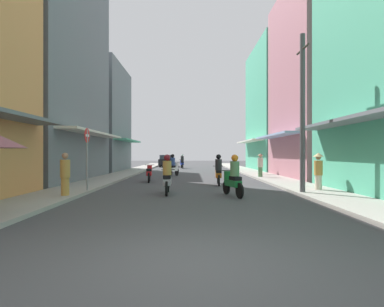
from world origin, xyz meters
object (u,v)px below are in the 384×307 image
(pedestrian_far, at_px, (318,170))
(street_sign_no_entry, at_px, (87,151))
(parked_car, at_px, (167,161))
(pedestrian_foreground, at_px, (260,166))
(utility_pole, at_px, (303,113))
(motorbike_silver, at_px, (167,176))
(motorbike_blue, at_px, (182,162))
(motorbike_white, at_px, (174,166))
(motorbike_green, at_px, (233,178))
(pedestrian_midway, at_px, (65,176))
(motorbike_red, at_px, (149,173))
(motorbike_orange, at_px, (218,171))
(pedestrian_crossing, at_px, (261,163))

(pedestrian_far, xyz_separation_m, street_sign_no_entry, (-9.51, -0.14, 0.79))
(parked_car, distance_m, pedestrian_foreground, 19.78)
(pedestrian_far, xyz_separation_m, utility_pole, (-0.94, -0.80, 2.28))
(motorbike_silver, relative_size, motorbike_blue, 1.00)
(motorbike_silver, height_order, utility_pole, utility_pole)
(motorbike_white, bearing_deg, parked_car, 95.80)
(motorbike_green, relative_size, pedestrian_midway, 1.07)
(utility_pole, bearing_deg, motorbike_silver, 176.53)
(pedestrian_foreground, height_order, pedestrian_midway, pedestrian_midway)
(motorbike_red, distance_m, street_sign_no_entry, 5.62)
(utility_pole, distance_m, street_sign_no_entry, 8.72)
(motorbike_red, xyz_separation_m, motorbike_silver, (1.43, -5.49, 0.20))
(motorbike_red, relative_size, motorbike_blue, 1.00)
(motorbike_white, bearing_deg, pedestrian_foreground, -20.27)
(motorbike_orange, bearing_deg, motorbike_silver, -122.31)
(motorbike_green, relative_size, pedestrian_far, 1.07)
(pedestrian_far, bearing_deg, parked_car, 107.61)
(motorbike_orange, relative_size, pedestrian_foreground, 1.13)
(motorbike_red, xyz_separation_m, motorbike_white, (1.17, 4.35, 0.20))
(motorbike_silver, height_order, motorbike_orange, same)
(parked_car, distance_m, pedestrian_far, 26.88)
(pedestrian_foreground, bearing_deg, pedestrian_midway, -135.10)
(pedestrian_midway, bearing_deg, pedestrian_far, 9.96)
(motorbike_silver, distance_m, motorbike_blue, 21.73)
(motorbike_orange, distance_m, parked_car, 22.74)
(motorbike_white, bearing_deg, motorbike_green, -75.21)
(pedestrian_far, bearing_deg, motorbike_silver, -175.63)
(motorbike_white, height_order, motorbike_blue, same)
(motorbike_blue, bearing_deg, pedestrian_midway, -98.93)
(motorbike_silver, bearing_deg, pedestrian_foreground, 54.83)
(motorbike_orange, height_order, pedestrian_midway, pedestrian_midway)
(motorbike_red, height_order, pedestrian_midway, pedestrian_midway)
(motorbike_green, bearing_deg, street_sign_no_entry, 170.07)
(motorbike_white, distance_m, street_sign_no_entry, 10.03)
(motorbike_blue, bearing_deg, pedestrian_crossing, -62.06)
(pedestrian_midway, bearing_deg, motorbike_green, 5.26)
(pedestrian_crossing, bearing_deg, motorbike_silver, -120.28)
(motorbike_orange, bearing_deg, street_sign_no_entry, -148.87)
(motorbike_orange, bearing_deg, motorbike_blue, 97.36)
(pedestrian_far, distance_m, utility_pole, 2.59)
(pedestrian_crossing, bearing_deg, street_sign_no_entry, -132.94)
(motorbike_silver, xyz_separation_m, pedestrian_far, (6.22, 0.48, 0.22))
(motorbike_red, height_order, motorbike_blue, motorbike_blue)
(pedestrian_midway, distance_m, utility_pole, 9.19)
(parked_car, xyz_separation_m, pedestrian_foreground, (7.36, -18.36, 0.06))
(motorbike_orange, distance_m, pedestrian_crossing, 7.59)
(motorbike_blue, height_order, pedestrian_midway, pedestrian_midway)
(street_sign_no_entry, bearing_deg, motorbike_red, 70.15)
(parked_car, bearing_deg, utility_pole, -74.77)
(parked_car, bearing_deg, pedestrian_midway, -93.44)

